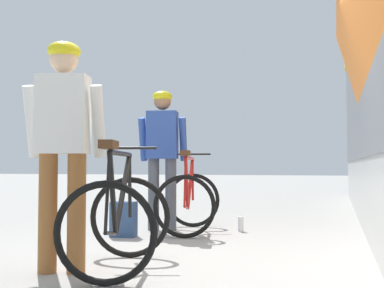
% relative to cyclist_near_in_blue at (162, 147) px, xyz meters
% --- Properties ---
extents(ground_plane, '(80.00, 80.00, 0.00)m').
position_rel_cyclist_near_in_blue_xyz_m(ground_plane, '(1.11, -1.78, -1.05)').
color(ground_plane, '#A09E99').
extents(cyclist_near_in_blue, '(0.65, 0.38, 1.76)m').
position_rel_cyclist_near_in_blue_xyz_m(cyclist_near_in_blue, '(0.00, 0.00, 0.00)').
color(cyclist_near_in_blue, '#4C515B').
rests_on(cyclist_near_in_blue, ground).
extents(cyclist_far_in_white, '(0.66, 0.41, 1.76)m').
position_rel_cyclist_near_in_blue_xyz_m(cyclist_far_in_white, '(0.11, -2.51, 0.00)').
color(cyclist_far_in_white, '#935B2D').
rests_on(cyclist_far_in_white, ground).
extents(bicycle_near_red, '(0.90, 1.19, 0.99)m').
position_rel_cyclist_near_in_blue_xyz_m(bicycle_near_red, '(0.38, -0.08, -0.65)').
color(bicycle_near_red, black).
rests_on(bicycle_near_red, ground).
extents(bicycle_far_black, '(0.95, 1.21, 0.99)m').
position_rel_cyclist_near_in_blue_xyz_m(bicycle_far_black, '(0.49, -2.31, -0.65)').
color(bicycle_far_black, black).
rests_on(bicycle_far_black, ground).
extents(backpack_on_platform, '(0.30, 0.21, 0.40)m').
position_rel_cyclist_near_in_blue_xyz_m(backpack_on_platform, '(-0.23, -0.66, -0.85)').
color(backpack_on_platform, navy).
rests_on(backpack_on_platform, ground).
extents(water_bottle_near_the_bikes, '(0.07, 0.07, 0.18)m').
position_rel_cyclist_near_in_blue_xyz_m(water_bottle_near_the_bikes, '(0.97, 0.16, -0.96)').
color(water_bottle_near_the_bikes, silver).
rests_on(water_bottle_near_the_bikes, ground).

